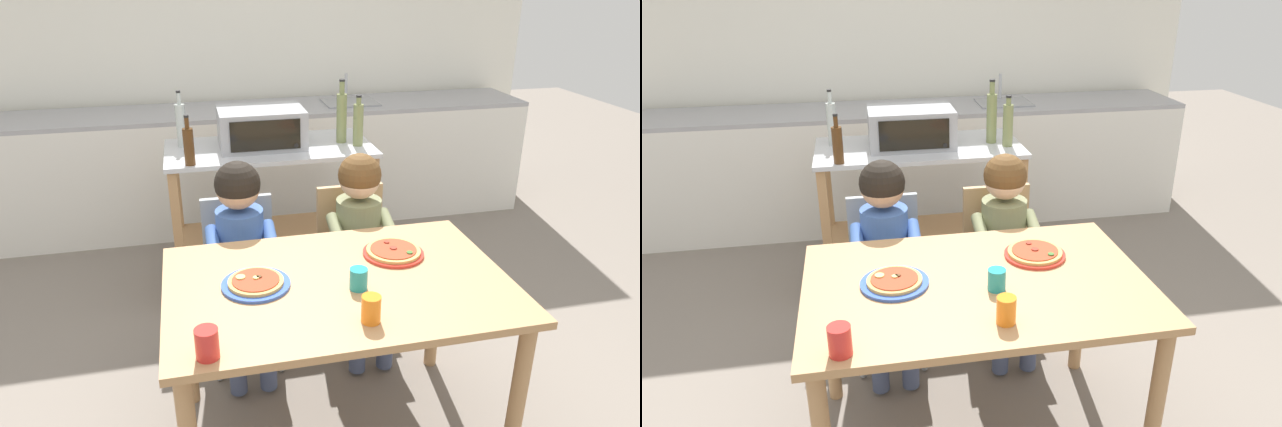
{
  "view_description": "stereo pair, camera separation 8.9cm",
  "coord_description": "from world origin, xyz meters",
  "views": [
    {
      "loc": [
        -0.5,
        -1.82,
        1.84
      ],
      "look_at": [
        0.0,
        0.3,
        0.91
      ],
      "focal_mm": 32.47,
      "sensor_mm": 36.0,
      "label": 1
    },
    {
      "loc": [
        -0.41,
        -1.84,
        1.84
      ],
      "look_at": [
        0.0,
        0.3,
        0.91
      ],
      "focal_mm": 32.47,
      "sensor_mm": 36.0,
      "label": 2
    }
  ],
  "objects": [
    {
      "name": "toaster_oven",
      "position": [
        -0.09,
        1.41,
        0.99
      ],
      "size": [
        0.48,
        0.35,
        0.22
      ],
      "color": "#999BA0",
      "rests_on": "kitchen_island_cart"
    },
    {
      "name": "child_in_olive_shirt",
      "position": [
        0.27,
        0.59,
        0.67
      ],
      "size": [
        0.32,
        0.42,
        1.01
      ],
      "color": "#424C6B",
      "rests_on": "ground"
    },
    {
      "name": "kitchen_island_cart",
      "position": [
        -0.05,
        1.4,
        0.59
      ],
      "size": [
        1.19,
        0.58,
        0.87
      ],
      "color": "#B7BABF",
      "rests_on": "ground"
    },
    {
      "name": "pizza_plate_blue_rimmed",
      "position": [
        -0.3,
        0.03,
        0.77
      ],
      "size": [
        0.26,
        0.26,
        0.03
      ],
      "color": "#3356B7",
      "rests_on": "dining_table"
    },
    {
      "name": "ground_plane",
      "position": [
        0.0,
        1.09,
        0.0
      ],
      "size": [
        10.91,
        10.91,
        0.0
      ],
      "primitive_type": "plane",
      "color": "slate"
    },
    {
      "name": "dining_chair_left",
      "position": [
        -0.3,
        0.68,
        0.48
      ],
      "size": [
        0.36,
        0.36,
        0.81
      ],
      "color": "gray",
      "rests_on": "ground"
    },
    {
      "name": "back_wall_tiled",
      "position": [
        -0.0,
        2.79,
        1.35
      ],
      "size": [
        4.56,
        0.14,
        2.7
      ],
      "color": "white",
      "rests_on": "ground"
    },
    {
      "name": "kitchen_counter",
      "position": [
        0.0,
        2.38,
        0.44
      ],
      "size": [
        4.1,
        0.6,
        1.08
      ],
      "color": "silver",
      "rests_on": "ground"
    },
    {
      "name": "drinking_cup_orange",
      "position": [
        0.04,
        -0.28,
        0.8
      ],
      "size": [
        0.07,
        0.07,
        0.1
      ],
      "primitive_type": "cylinder",
      "color": "orange",
      "rests_on": "dining_table"
    },
    {
      "name": "drinking_cup_red",
      "position": [
        -0.5,
        -0.35,
        0.8
      ],
      "size": [
        0.07,
        0.07,
        0.1
      ],
      "primitive_type": "cylinder",
      "color": "red",
      "rests_on": "dining_table"
    },
    {
      "name": "bottle_slim_sauce",
      "position": [
        -0.53,
        1.51,
        1.01
      ],
      "size": [
        0.06,
        0.06,
        0.32
      ],
      "color": "#ADB7B2",
      "rests_on": "kitchen_island_cart"
    },
    {
      "name": "dining_table",
      "position": [
        0.0,
        0.0,
        0.65
      ],
      "size": [
        1.29,
        0.85,
        0.76
      ],
      "color": "#AD7F51",
      "rests_on": "ground"
    },
    {
      "name": "dining_chair_right",
      "position": [
        0.27,
        0.71,
        0.48
      ],
      "size": [
        0.36,
        0.36,
        0.81
      ],
      "color": "tan",
      "rests_on": "ground"
    },
    {
      "name": "bottle_squat_spirits",
      "position": [
        -0.5,
        1.16,
        0.98
      ],
      "size": [
        0.06,
        0.06,
        0.27
      ],
      "color": "#4C2D14",
      "rests_on": "kitchen_island_cart"
    },
    {
      "name": "pizza_plate_red_rimmed",
      "position": [
        0.27,
        0.16,
        0.77
      ],
      "size": [
        0.25,
        0.25,
        0.03
      ],
      "color": "red",
      "rests_on": "dining_table"
    },
    {
      "name": "child_in_blue_striped_shirt",
      "position": [
        -0.3,
        0.57,
        0.68
      ],
      "size": [
        0.32,
        0.42,
        1.03
      ],
      "color": "#424C6B",
      "rests_on": "ground"
    },
    {
      "name": "bottle_clear_vinegar",
      "position": [
        0.38,
        1.39,
        1.03
      ],
      "size": [
        0.06,
        0.06,
        0.37
      ],
      "color": "olive",
      "rests_on": "kitchen_island_cart"
    },
    {
      "name": "bottle_tall_green_wine",
      "position": [
        0.46,
        1.3,
        1.0
      ],
      "size": [
        0.06,
        0.06,
        0.29
      ],
      "color": "olive",
      "rests_on": "kitchen_island_cart"
    },
    {
      "name": "drinking_cup_teal",
      "position": [
        0.06,
        -0.07,
        0.8
      ],
      "size": [
        0.07,
        0.07,
        0.08
      ],
      "primitive_type": "cylinder",
      "color": "teal",
      "rests_on": "dining_table"
    }
  ]
}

